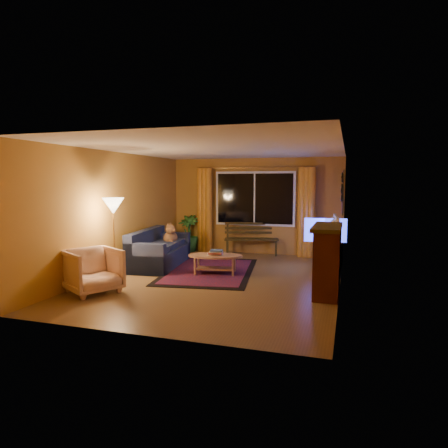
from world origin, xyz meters
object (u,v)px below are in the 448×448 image
(sofa, at_px, (160,248))
(tv_console, at_px, (329,258))
(bench, at_px, (251,247))
(coffee_table, at_px, (215,265))
(armchair, at_px, (93,269))
(floor_lamp, at_px, (114,240))

(sofa, height_order, tv_console, sofa)
(bench, xyz_separation_m, coffee_table, (-0.19, -2.35, -0.00))
(tv_console, bearing_deg, armchair, -137.95)
(bench, bearing_deg, tv_console, -48.20)
(bench, height_order, coffee_table, bench)
(bench, relative_size, sofa, 0.69)
(bench, relative_size, armchair, 1.66)
(floor_lamp, bearing_deg, armchair, -83.69)
(floor_lamp, relative_size, tv_console, 1.21)
(armchair, xyz_separation_m, floor_lamp, (-0.09, 0.80, 0.38))
(sofa, xyz_separation_m, armchair, (-0.09, -2.32, 0.01))
(floor_lamp, distance_m, coffee_table, 2.07)
(sofa, xyz_separation_m, coffee_table, (1.45, -0.41, -0.20))
(armchair, relative_size, coffee_table, 0.75)
(coffee_table, xyz_separation_m, tv_console, (2.21, 1.05, 0.07))
(bench, height_order, tv_console, tv_console)
(armchair, distance_m, tv_console, 4.79)
(armchair, relative_size, floor_lamp, 0.52)
(tv_console, bearing_deg, sofa, -166.32)
(bench, bearing_deg, floor_lamp, -133.22)
(armchair, bearing_deg, coffee_table, -8.86)
(floor_lamp, height_order, coffee_table, floor_lamp)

